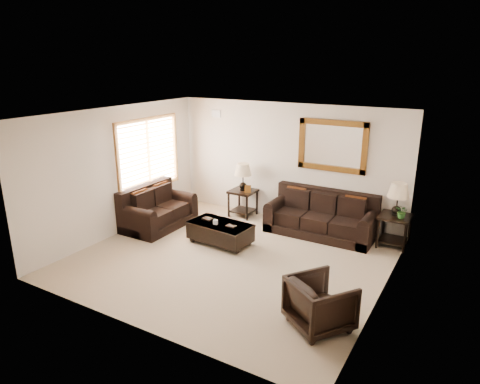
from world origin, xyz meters
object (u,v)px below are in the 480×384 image
Objects in this scene: coffee_table at (220,231)px; end_table_right at (397,206)px; sofa at (321,219)px; loveseat at (157,212)px; end_table_left at (243,182)px; armchair at (320,301)px.

end_table_right is at bearing 32.82° from coffee_table.
sofa is at bearing 48.62° from coffee_table.
loveseat is 5.10m from end_table_right.
end_table_left reaches higher than coffee_table.
coffee_table is (-1.60, -1.53, -0.07)m from sofa.
sofa is 2.07m from end_table_left.
end_table_right reaches higher than loveseat.
sofa is 2.21m from coffee_table.
end_table_right is 3.39m from armchair.
end_table_left is 4.63m from armchair.
loveseat is (-3.35, -1.44, 0.00)m from sofa.
sofa is 1.70× the size of coffee_table.
sofa is 1.58m from end_table_right.
coffee_table is at bearing 3.83° from armchair.
coffee_table is at bearing -136.15° from sofa.
end_table_left is (1.34, 1.56, 0.50)m from loveseat.
loveseat is at bearing -178.22° from coffee_table.
loveseat is at bearing -130.67° from end_table_left.
end_table_left is at bearing 176.73° from sofa.
coffee_table is 3.24m from armchair.
loveseat reaches higher than armchair.
loveseat is 2.05× the size of armchair.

